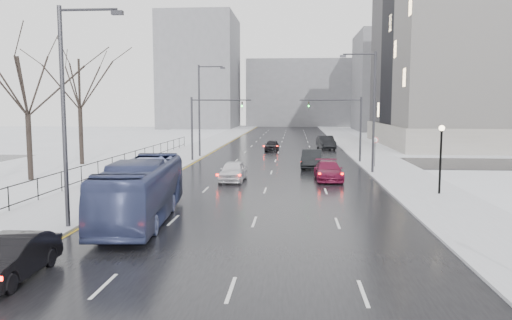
% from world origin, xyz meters
% --- Properties ---
extents(road, '(16.00, 150.00, 0.04)m').
position_xyz_m(road, '(0.00, 60.00, 0.02)').
color(road, black).
rests_on(road, ground).
extents(cross_road, '(130.00, 10.00, 0.04)m').
position_xyz_m(cross_road, '(0.00, 48.00, 0.02)').
color(cross_road, black).
rests_on(cross_road, ground).
extents(sidewalk_left, '(5.00, 150.00, 0.16)m').
position_xyz_m(sidewalk_left, '(-10.50, 60.00, 0.08)').
color(sidewalk_left, silver).
rests_on(sidewalk_left, ground).
extents(sidewalk_right, '(5.00, 150.00, 0.16)m').
position_xyz_m(sidewalk_right, '(10.50, 60.00, 0.08)').
color(sidewalk_right, silver).
rests_on(sidewalk_right, ground).
extents(park_strip, '(14.00, 150.00, 0.12)m').
position_xyz_m(park_strip, '(-20.00, 60.00, 0.06)').
color(park_strip, white).
rests_on(park_strip, ground).
extents(tree_park_d, '(8.75, 8.75, 12.50)m').
position_xyz_m(tree_park_d, '(-17.80, 34.00, 0.00)').
color(tree_park_d, black).
rests_on(tree_park_d, ground).
extents(tree_park_e, '(9.45, 9.45, 13.50)m').
position_xyz_m(tree_park_e, '(-18.20, 44.00, 0.00)').
color(tree_park_e, black).
rests_on(tree_park_e, ground).
extents(iron_fence, '(0.06, 70.00, 1.30)m').
position_xyz_m(iron_fence, '(-13.00, 30.00, 0.91)').
color(iron_fence, black).
rests_on(iron_fence, sidewalk_left).
extents(streetlight_r_mid, '(2.95, 0.25, 10.00)m').
position_xyz_m(streetlight_r_mid, '(8.17, 40.00, 5.62)').
color(streetlight_r_mid, '#2D2D33').
rests_on(streetlight_r_mid, ground).
extents(streetlight_l_near, '(2.95, 0.25, 10.00)m').
position_xyz_m(streetlight_l_near, '(-8.17, 20.00, 5.62)').
color(streetlight_l_near, '#2D2D33').
rests_on(streetlight_l_near, ground).
extents(streetlight_l_far, '(2.95, 0.25, 10.00)m').
position_xyz_m(streetlight_l_far, '(-8.17, 52.00, 5.62)').
color(streetlight_l_far, '#2D2D33').
rests_on(streetlight_l_far, ground).
extents(lamppost_r_mid, '(0.36, 0.36, 4.28)m').
position_xyz_m(lamppost_r_mid, '(11.00, 30.00, 2.94)').
color(lamppost_r_mid, black).
rests_on(lamppost_r_mid, sidewalk_right).
extents(mast_signal_right, '(6.10, 0.33, 6.50)m').
position_xyz_m(mast_signal_right, '(7.33, 48.00, 4.11)').
color(mast_signal_right, '#2D2D33').
rests_on(mast_signal_right, ground).
extents(mast_signal_left, '(6.10, 0.33, 6.50)m').
position_xyz_m(mast_signal_left, '(-7.33, 48.00, 4.11)').
color(mast_signal_left, '#2D2D33').
rests_on(mast_signal_left, ground).
extents(no_uturn_sign, '(0.60, 0.06, 2.70)m').
position_xyz_m(no_uturn_sign, '(9.20, 44.00, 2.30)').
color(no_uturn_sign, '#2D2D33').
rests_on(no_uturn_sign, sidewalk_right).
extents(bldg_far_right, '(24.00, 20.00, 22.00)m').
position_xyz_m(bldg_far_right, '(28.00, 115.00, 11.00)').
color(bldg_far_right, slate).
rests_on(bldg_far_right, ground).
extents(bldg_far_left, '(18.00, 22.00, 28.00)m').
position_xyz_m(bldg_far_left, '(-22.00, 125.00, 14.00)').
color(bldg_far_left, slate).
rests_on(bldg_far_left, ground).
extents(bldg_far_center, '(30.00, 18.00, 18.00)m').
position_xyz_m(bldg_far_center, '(4.00, 140.00, 9.00)').
color(bldg_far_center, slate).
rests_on(bldg_far_center, ground).
extents(sedan_left_near, '(1.59, 4.35, 1.42)m').
position_xyz_m(sedan_left_near, '(-7.20, 13.36, 0.75)').
color(sedan_left_near, black).
rests_on(sedan_left_near, road).
extents(bus, '(3.46, 10.93, 2.99)m').
position_xyz_m(bus, '(-5.49, 21.81, 1.54)').
color(bus, '#37406C').
rests_on(bus, road).
extents(sedan_center_near, '(1.94, 4.50, 1.51)m').
position_xyz_m(sedan_center_near, '(-2.63, 34.97, 0.80)').
color(sedan_center_near, silver).
rests_on(sedan_center_near, road).
extents(sedan_right_near, '(2.11, 5.13, 1.65)m').
position_xyz_m(sedan_right_near, '(3.50, 43.34, 0.87)').
color(sedan_right_near, black).
rests_on(sedan_right_near, road).
extents(sedan_right_far, '(2.11, 4.98, 1.44)m').
position_xyz_m(sedan_right_far, '(4.50, 36.03, 0.76)').
color(sedan_right_far, maroon).
rests_on(sedan_right_far, road).
extents(sedan_center_far, '(1.75, 4.09, 1.38)m').
position_xyz_m(sedan_center_far, '(-0.87, 60.13, 0.73)').
color(sedan_center_far, black).
rests_on(sedan_center_far, road).
extents(sedan_right_distant, '(2.40, 5.39, 1.72)m').
position_xyz_m(sedan_right_distant, '(6.00, 63.18, 0.90)').
color(sedan_right_distant, black).
rests_on(sedan_right_distant, road).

